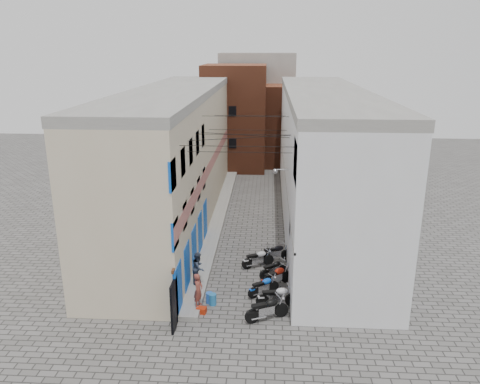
% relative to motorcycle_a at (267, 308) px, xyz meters
% --- Properties ---
extents(ground, '(90.00, 90.00, 0.00)m').
position_rel_motorcycle_a_xyz_m(ground, '(-1.43, -0.42, -0.60)').
color(ground, '#5A5855').
rests_on(ground, ground).
extents(plinth, '(0.90, 26.00, 0.25)m').
position_rel_motorcycle_a_xyz_m(plinth, '(-3.48, 12.58, -0.47)').
color(plinth, gray).
rests_on(plinth, ground).
extents(building_left, '(5.10, 27.00, 9.00)m').
position_rel_motorcycle_a_xyz_m(building_left, '(-6.41, 12.53, 3.90)').
color(building_left, '#C7B696').
rests_on(building_left, ground).
extents(building_right, '(5.94, 26.00, 9.00)m').
position_rel_motorcycle_a_xyz_m(building_right, '(3.57, 12.57, 3.91)').
color(building_right, white).
rests_on(building_right, ground).
extents(building_far_brick_left, '(6.00, 6.00, 10.00)m').
position_rel_motorcycle_a_xyz_m(building_far_brick_left, '(-3.43, 27.58, 4.40)').
color(building_far_brick_left, brown).
rests_on(building_far_brick_left, ground).
extents(building_far_brick_right, '(5.00, 6.00, 8.00)m').
position_rel_motorcycle_a_xyz_m(building_far_brick_right, '(1.57, 29.58, 3.40)').
color(building_far_brick_right, brown).
rests_on(building_far_brick_right, ground).
extents(building_far_concrete, '(8.00, 5.00, 11.00)m').
position_rel_motorcycle_a_xyz_m(building_far_concrete, '(-1.43, 33.58, 4.90)').
color(building_far_concrete, gray).
rests_on(building_far_concrete, ground).
extents(far_shopfront, '(2.00, 0.30, 2.40)m').
position_rel_motorcycle_a_xyz_m(far_shopfront, '(-1.43, 24.78, 0.60)').
color(far_shopfront, black).
rests_on(far_shopfront, ground).
extents(overhead_wires, '(5.80, 13.02, 1.32)m').
position_rel_motorcycle_a_xyz_m(overhead_wires, '(-1.43, 7.22, 6.53)').
color(overhead_wires, black).
rests_on(overhead_wires, ground).
extents(motorcycle_a, '(2.15, 1.44, 1.20)m').
position_rel_motorcycle_a_xyz_m(motorcycle_a, '(0.00, 0.00, 0.00)').
color(motorcycle_a, black).
rests_on(motorcycle_a, ground).
extents(motorcycle_b, '(2.08, 0.96, 1.16)m').
position_rel_motorcycle_a_xyz_m(motorcycle_b, '(0.47, 1.13, -0.02)').
color(motorcycle_b, silver).
rests_on(motorcycle_b, ground).
extents(motorcycle_c, '(1.76, 1.47, 1.02)m').
position_rel_motorcycle_a_xyz_m(motorcycle_c, '(-0.18, 2.18, -0.09)').
color(motorcycle_c, blue).
rests_on(motorcycle_c, ground).
extents(motorcycle_d, '(1.92, 1.72, 1.14)m').
position_rel_motorcycle_a_xyz_m(motorcycle_d, '(0.44, 3.12, -0.03)').
color(motorcycle_d, '#B01D0C').
rests_on(motorcycle_d, ground).
extents(motorcycle_e, '(1.77, 1.49, 1.03)m').
position_rel_motorcycle_a_xyz_m(motorcycle_e, '(0.34, 4.10, -0.08)').
color(motorcycle_e, black).
rests_on(motorcycle_e, ground).
extents(motorcycle_f, '(1.96, 1.35, 1.09)m').
position_rel_motorcycle_a_xyz_m(motorcycle_f, '(-0.54, 5.20, -0.05)').
color(motorcycle_f, silver).
rests_on(motorcycle_f, ground).
extents(motorcycle_g, '(2.01, 1.21, 1.11)m').
position_rel_motorcycle_a_xyz_m(motorcycle_g, '(0.43, 6.03, -0.04)').
color(motorcycle_g, black).
rests_on(motorcycle_g, ground).
extents(person_a, '(0.51, 0.66, 1.60)m').
position_rel_motorcycle_a_xyz_m(person_a, '(-3.13, 0.58, 0.45)').
color(person_a, brown).
rests_on(person_a, plinth).
extents(person_b, '(0.72, 0.87, 1.63)m').
position_rel_motorcycle_a_xyz_m(person_b, '(-3.45, 2.78, 0.46)').
color(person_b, '#303949').
rests_on(person_b, plinth).
extents(water_jug_near, '(0.46, 0.46, 0.55)m').
position_rel_motorcycle_a_xyz_m(water_jug_near, '(-2.55, 1.11, -0.32)').
color(water_jug_near, '#2371B1').
rests_on(water_jug_near, ground).
extents(water_jug_far, '(0.43, 0.43, 0.53)m').
position_rel_motorcycle_a_xyz_m(water_jug_far, '(-2.72, 1.28, -0.34)').
color(water_jug_far, blue).
rests_on(water_jug_far, ground).
extents(red_crate, '(0.49, 0.39, 0.28)m').
position_rel_motorcycle_a_xyz_m(red_crate, '(-2.98, 0.37, -0.46)').
color(red_crate, '#B0270C').
rests_on(red_crate, ground).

